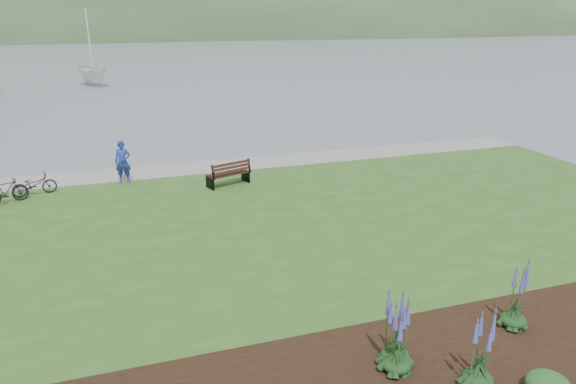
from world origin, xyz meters
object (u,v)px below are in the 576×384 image
Objects in this scene: bicycle_a at (34,185)px; sailboat at (95,86)px; park_bench at (229,173)px; person at (122,158)px.

sailboat is (1.13, 39.05, -0.85)m from bicycle_a.
park_bench is 7.95m from bicycle_a.
bicycle_a is 0.07× the size of sailboat.
park_bench is at bearing -114.21° from bicycle_a.
park_bench is at bearing -12.14° from person.
park_bench is 0.90× the size of person.
bicycle_a is (-3.53, -0.62, -0.65)m from person.
sailboat is (-2.41, 38.43, -1.50)m from person.
person reaches higher than bicycle_a.
bicycle_a is at bearing -158.54° from person.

